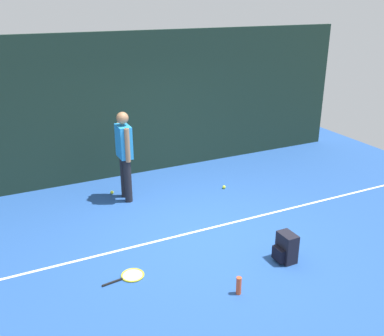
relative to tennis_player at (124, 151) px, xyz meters
The scene contains 9 objects.
ground_plane 2.15m from the tennis_player, 68.51° to the right, with size 12.00×12.00×0.00m, color #234C93.
back_fence 1.50m from the tennis_player, 59.81° to the left, with size 10.00×0.10×2.99m, color #192D23.
court_line 2.08m from the tennis_player, 67.59° to the right, with size 9.00×0.05×0.00m, color white.
tennis_player is the anchor object (origin of this frame).
tennis_racket 2.71m from the tennis_player, 107.06° to the right, with size 0.63×0.36×0.03m.
backpack 3.43m from the tennis_player, 64.99° to the right, with size 0.28×0.30×0.44m.
tennis_ball_near_player 1.01m from the tennis_player, 120.72° to the left, with size 0.07×0.07×0.07m, color #CCE033.
tennis_ball_by_fence 2.16m from the tennis_player, 11.96° to the right, with size 0.07×0.07×0.07m, color #CCE033.
water_bottle 3.52m from the tennis_player, 83.28° to the right, with size 0.07×0.07×0.25m, color #D84C26.
Camera 1 is at (-2.91, -5.57, 3.61)m, focal length 40.96 mm.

